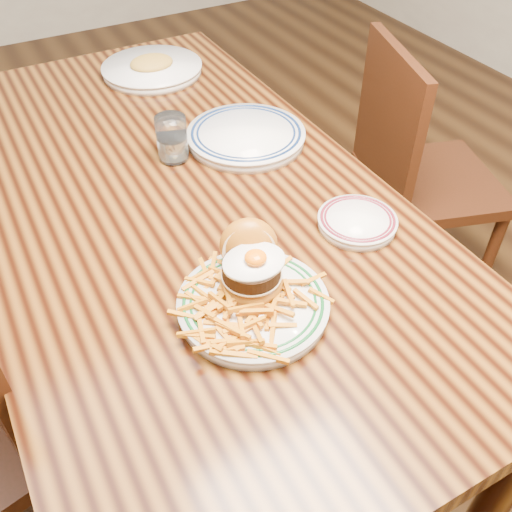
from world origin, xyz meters
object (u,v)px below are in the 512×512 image
table (178,223)px  main_plate (252,290)px  side_plate (357,221)px  chair_right (414,173)px

table → main_plate: main_plate is taller
table → side_plate: 0.41m
chair_right → side_plate: chair_right is taller
table → chair_right: bearing=7.6°
chair_right → main_plate: 1.02m
main_plate → side_plate: main_plate is taller
table → chair_right: chair_right is taller
main_plate → table: bearing=112.3°
table → side_plate: side_plate is taller
side_plate → chair_right: bearing=13.8°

